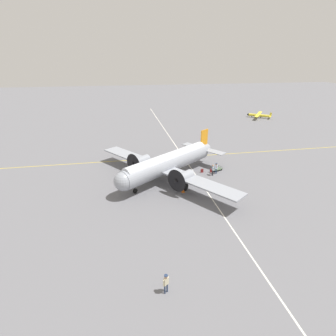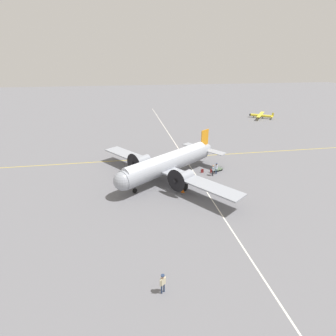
{
  "view_description": "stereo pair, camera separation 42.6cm",
  "coord_description": "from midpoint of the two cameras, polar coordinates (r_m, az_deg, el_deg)",
  "views": [
    {
      "loc": [
        -6.6,
        -35.86,
        17.11
      ],
      "look_at": [
        0.0,
        0.0,
        1.74
      ],
      "focal_mm": 28.0,
      "sensor_mm": 36.0,
      "label": 1
    },
    {
      "loc": [
        -6.18,
        -35.94,
        17.11
      ],
      "look_at": [
        0.0,
        0.0,
        1.74
      ],
      "focal_mm": 28.0,
      "sensor_mm": 36.0,
      "label": 2
    }
  ],
  "objects": [
    {
      "name": "baggage_cart",
      "position": [
        43.69,
        10.93,
        -0.25
      ],
      "size": [
        2.05,
        1.68,
        0.56
      ],
      "rotation": [
        0.0,
        0.0,
        3.56
      ],
      "color": "#4C6047",
      "rests_on": "ground_plane"
    },
    {
      "name": "airliner_main",
      "position": [
        38.96,
        -0.13,
        0.97
      ],
      "size": [
        19.95,
        22.68,
        5.98
      ],
      "rotation": [
        0.0,
        0.0,
        3.77
      ],
      "color": "#9399A3",
      "rests_on": "ground_plane"
    },
    {
      "name": "suitcase_near_door",
      "position": [
        42.58,
        7.75,
        -0.63
      ],
      "size": [
        0.43,
        0.15,
        0.61
      ],
      "color": "maroon",
      "rests_on": "ground_plane"
    },
    {
      "name": "light_aircraft_distant",
      "position": [
        86.84,
        19.69,
        10.73
      ],
      "size": [
        7.25,
        8.41,
        1.89
      ],
      "rotation": [
        0.0,
        0.0,
        2.51
      ],
      "color": "yellow",
      "rests_on": "ground_plane"
    },
    {
      "name": "ramp_agent",
      "position": [
        41.44,
        10.06,
        -0.24
      ],
      "size": [
        0.29,
        0.61,
        1.8
      ],
      "rotation": [
        0.0,
        0.0,
        4.83
      ],
      "color": "#2D2D33",
      "rests_on": "ground_plane"
    },
    {
      "name": "traffic_cone",
      "position": [
        36.21,
        3.58,
        -4.87
      ],
      "size": [
        0.46,
        0.46,
        0.61
      ],
      "color": "orange",
      "rests_on": "ground_plane"
    },
    {
      "name": "ground_plane",
      "position": [
        40.28,
        0.3,
        -2.28
      ],
      "size": [
        300.0,
        300.0,
        0.0
      ],
      "primitive_type": "plane",
      "color": "slate"
    },
    {
      "name": "apron_line_northsouth",
      "position": [
        41.24,
        6.54,
        -1.81
      ],
      "size": [
        0.16,
        120.0,
        0.01
      ],
      "color": "silver",
      "rests_on": "ground_plane"
    },
    {
      "name": "suitcase_upright_spare",
      "position": [
        42.84,
        9.75,
        -0.61
      ],
      "size": [
        0.44,
        0.17,
        0.62
      ],
      "color": "maroon",
      "rests_on": "ground_plane"
    },
    {
      "name": "passenger_boarding",
      "position": [
        42.12,
        10.77,
        0.12
      ],
      "size": [
        0.59,
        0.37,
        1.79
      ],
      "rotation": [
        0.0,
        0.0,
        3.42
      ],
      "color": "navy",
      "rests_on": "ground_plane"
    },
    {
      "name": "apron_line_eastwest",
      "position": [
        48.39,
        -1.54,
        2.14
      ],
      "size": [
        120.0,
        0.16,
        0.01
      ],
      "color": "gold",
      "rests_on": "ground_plane"
    },
    {
      "name": "crew_foreground",
      "position": [
        22.1,
        -0.54,
        -23.51
      ],
      "size": [
        0.52,
        0.41,
        1.78
      ],
      "rotation": [
        0.0,
        0.0,
        0.57
      ],
      "color": "navy",
      "rests_on": "ground_plane"
    }
  ]
}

